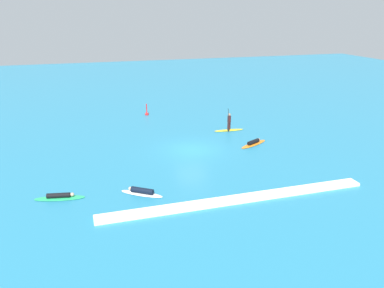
{
  "coord_description": "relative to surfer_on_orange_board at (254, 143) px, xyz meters",
  "views": [
    {
      "loc": [
        -8.6,
        -28.06,
        10.66
      ],
      "look_at": [
        0.0,
        0.0,
        0.5
      ],
      "focal_mm": 36.03,
      "sensor_mm": 36.0,
      "label": 1
    }
  ],
  "objects": [
    {
      "name": "ground_plane",
      "position": [
        -5.35,
        0.28,
        -0.14
      ],
      "size": [
        120.0,
        120.0,
        0.0
      ],
      "primitive_type": "plane",
      "color": "teal",
      "rests_on": "ground"
    },
    {
      "name": "surfer_on_orange_board",
      "position": [
        0.0,
        0.0,
        0.0
      ],
      "size": [
        3.09,
        2.05,
        0.42
      ],
      "rotation": [
        0.0,
        0.0,
        0.49
      ],
      "color": "orange",
      "rests_on": "ground_plane"
    },
    {
      "name": "surfer_on_green_board",
      "position": [
        -15.46,
        -5.62,
        -0.02
      ],
      "size": [
        3.06,
        1.25,
        0.37
      ],
      "rotation": [
        0.0,
        0.0,
        6.1
      ],
      "color": "#23B266",
      "rests_on": "ground_plane"
    },
    {
      "name": "surfer_on_white_board",
      "position": [
        -10.65,
        -6.49,
        0.03
      ],
      "size": [
        2.62,
        2.12,
        0.44
      ],
      "rotation": [
        0.0,
        0.0,
        2.52
      ],
      "color": "white",
      "rests_on": "ground_plane"
    },
    {
      "name": "surfer_on_yellow_board",
      "position": [
        -0.48,
        4.33,
        0.32
      ],
      "size": [
        2.85,
        0.83,
        2.18
      ],
      "rotation": [
        0.0,
        0.0,
        3.09
      ],
      "color": "yellow",
      "rests_on": "ground_plane"
    },
    {
      "name": "marker_buoy",
      "position": [
        -6.8,
        12.25,
        0.06
      ],
      "size": [
        0.4,
        0.4,
        1.33
      ],
      "color": "red",
      "rests_on": "ground_plane"
    },
    {
      "name": "wave_crest",
      "position": [
        -5.35,
        -8.97,
        -0.05
      ],
      "size": [
        16.66,
        0.9,
        0.18
      ],
      "primitive_type": "cube",
      "color": "white",
      "rests_on": "ground_plane"
    }
  ]
}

